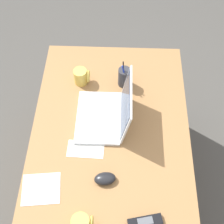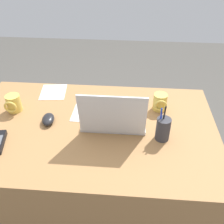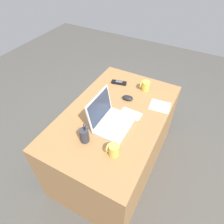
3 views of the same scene
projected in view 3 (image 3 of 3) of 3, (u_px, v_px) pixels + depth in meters
ground_plane at (114, 161)px, 2.10m from camera, size 6.00×6.00×0.00m
desk at (115, 140)px, 1.86m from camera, size 1.25×0.79×0.71m
laptop at (110, 119)px, 1.50m from camera, size 0.31×0.27×0.24m
computer_mouse at (128, 98)px, 1.73m from camera, size 0.07×0.10×0.04m
coffee_mug_white at (113, 150)px, 1.30m from camera, size 0.07×0.08×0.09m
coffee_mug_tall at (145, 86)px, 1.81m from camera, size 0.07×0.09×0.09m
cordless_phone at (119, 83)px, 1.91m from camera, size 0.07×0.15×0.03m
pen_holder at (84, 135)px, 1.37m from camera, size 0.06×0.06×0.18m
paper_note_near_laptop at (131, 114)px, 1.61m from camera, size 0.10×0.18×0.00m
paper_note_left at (160, 106)px, 1.68m from camera, size 0.16×0.18×0.00m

